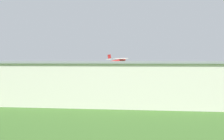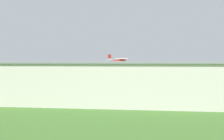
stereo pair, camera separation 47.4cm
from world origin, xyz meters
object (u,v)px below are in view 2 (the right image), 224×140
at_px(hangar, 95,81).
at_px(biplane, 118,61).
at_px(person_at_fence_line, 28,86).
at_px(person_watching_takeoff, 183,89).
at_px(person_beside_truck, 187,88).
at_px(car_red, 16,88).
at_px(person_walking_on_apron, 193,87).
at_px(windsock, 52,65).
at_px(person_near_hangar_door, 160,86).

relative_size(hangar, biplane, 4.83).
height_order(biplane, person_at_fence_line, biplane).
bearing_deg(person_watching_takeoff, person_beside_truck, -120.50).
distance_m(hangar, car_red, 24.55).
bearing_deg(hangar, person_walking_on_apron, -141.54).
bearing_deg(person_at_fence_line, person_watching_takeoff, 175.02).
xyz_separation_m(car_red, windsock, (-0.32, -25.01, 4.76)).
bearing_deg(person_watching_takeoff, hangar, 35.65).
bearing_deg(hangar, person_at_fence_line, -40.09).
relative_size(person_walking_on_apron, windsock, 0.28).
xyz_separation_m(car_red, person_beside_truck, (-39.95, -2.11, -0.07)).
xyz_separation_m(biplane, person_at_fence_line, (21.15, 23.52, -6.23)).
height_order(car_red, person_at_fence_line, person_at_fence_line).
bearing_deg(biplane, person_beside_truck, 125.16).
xyz_separation_m(hangar, person_near_hangar_door, (-13.46, -18.10, -2.69)).
bearing_deg(car_red, biplane, -130.25).
bearing_deg(biplane, car_red, 49.75).
height_order(person_near_hangar_door, windsock, windsock).
height_order(person_beside_truck, person_at_fence_line, person_at_fence_line).
height_order(person_at_fence_line, person_walking_on_apron, person_walking_on_apron).
relative_size(person_at_fence_line, windsock, 0.26).
relative_size(car_red, person_walking_on_apron, 2.27).
bearing_deg(person_beside_truck, person_at_fence_line, -1.62).
bearing_deg(person_beside_truck, hangar, 38.02).
height_order(car_red, person_near_hangar_door, person_near_hangar_door).
bearing_deg(person_at_fence_line, person_walking_on_apron, -179.02).
relative_size(biplane, windsock, 1.32).
distance_m(biplane, car_red, 35.55).
xyz_separation_m(car_red, person_walking_on_apron, (-41.87, -3.88, 0.07)).
bearing_deg(person_walking_on_apron, person_at_fence_line, 0.98).
bearing_deg(person_at_fence_line, biplane, -131.96).
relative_size(person_beside_truck, person_at_fence_line, 0.93).
height_order(person_watching_takeoff, person_walking_on_apron, person_walking_on_apron).
xyz_separation_m(car_red, person_near_hangar_door, (-34.12, -5.13, 0.06)).
height_order(person_beside_truck, person_watching_takeoff, person_watching_takeoff).
bearing_deg(person_near_hangar_door, person_walking_on_apron, 170.84).
relative_size(car_red, person_at_fence_line, 2.48).
bearing_deg(car_red, person_walking_on_apron, -174.70).
height_order(car_red, person_walking_on_apron, person_walking_on_apron).
height_order(person_watching_takeoff, windsock, windsock).
bearing_deg(person_beside_truck, person_watching_takeoff, 59.50).
bearing_deg(person_beside_truck, car_red, 3.02).
xyz_separation_m(person_watching_takeoff, person_walking_on_apron, (-3.20, -3.93, 0.04)).
distance_m(hangar, person_walking_on_apron, 27.22).
bearing_deg(person_watching_takeoff, biplane, -59.03).
relative_size(car_red, person_beside_truck, 2.66).
distance_m(person_at_fence_line, person_watching_takeoff, 37.35).
bearing_deg(person_watching_takeoff, person_walking_on_apron, -129.14).
relative_size(biplane, car_red, 2.07).
bearing_deg(biplane, windsock, 4.37).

